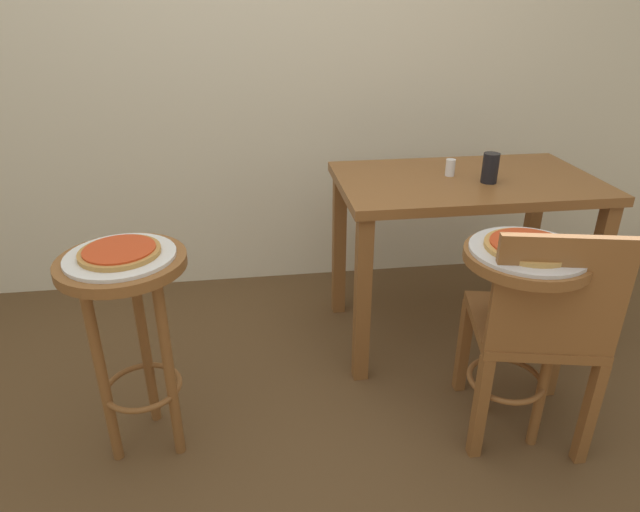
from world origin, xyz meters
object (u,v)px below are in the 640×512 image
Objects in this scene: serving_plate_middle at (120,256)px; condiment_shaker at (450,168)px; stool_foreground at (519,305)px; cup_near_edge at (490,168)px; serving_plate_foreground at (529,251)px; wooden_chair at (538,327)px; stool_middle at (130,312)px; pizza_server_knife at (542,244)px; pizza_foreground at (529,246)px; pizza_middle at (120,251)px; dining_table at (464,205)px.

serving_plate_middle is 4.73× the size of condiment_shaker.
cup_near_edge reaches higher than stool_foreground.
serving_plate_foreground is 0.29m from wooden_chair.
stool_middle is 3.38× the size of pizza_server_knife.
wooden_chair is (1.34, -0.15, -0.08)m from stool_middle.
pizza_foreground is (0.00, 0.00, 0.02)m from serving_plate_foreground.
wooden_chair reaches higher than pizza_middle.
pizza_middle reaches higher than stool_foreground.
pizza_middle is 1.12× the size of pizza_server_knife.
condiment_shaker is at bearing 90.09° from pizza_foreground.
condiment_shaker is at bearing 76.46° from pizza_server_knife.
serving_plate_foreground is at bearing -6.08° from serving_plate_middle.
stool_foreground is at bearing 171.22° from wooden_chair.
serving_plate_foreground is at bearing -95.24° from dining_table.
serving_plate_middle is at bearing 173.92° from pizza_foreground.
serving_plate_foreground is at bearing -6.08° from pizza_middle.
pizza_foreground is at bearing 14.04° from serving_plate_foreground.
serving_plate_foreground and serving_plate_middle have the same top height.
pizza_middle reaches higher than stool_middle.
cup_near_edge is at bearing 85.50° from wooden_chair.
pizza_server_knife is at bearing -98.71° from cup_near_edge.
pizza_server_knife is (0.03, -0.02, 0.01)m from pizza_foreground.
dining_table reaches higher than stool_foreground.
pizza_foreground is at bearing 130.35° from pizza_server_knife.
cup_near_edge is 0.64m from pizza_server_knife.
serving_plate_middle is 1.38m from wooden_chair.
serving_plate_foreground reaches higher than stool_foreground.
cup_near_edge reaches higher than serving_plate_middle.
wooden_chair reaches higher than stool_middle.
condiment_shaker is (1.26, 0.58, 0.06)m from serving_plate_middle.
dining_table is at bearing 84.76° from stool_foreground.
pizza_middle reaches higher than serving_plate_foreground.
condiment_shaker is at bearing 90.09° from serving_plate_foreground.
pizza_foreground is at bearing -89.91° from condiment_shaker.
dining_table is (1.32, 0.54, -0.12)m from pizza_middle.
stool_foreground is 0.76m from condiment_shaker.
cup_near_edge is (0.13, 0.61, 0.07)m from pizza_foreground.
pizza_server_knife is at bearing -6.82° from serving_plate_middle.
pizza_foreground is 2.26× the size of cup_near_edge.
pizza_foreground is 0.31m from wooden_chair.
wooden_chair is 3.86× the size of pizza_server_knife.
pizza_foreground is 0.25× the size of dining_table.
condiment_shaker is 0.08× the size of wooden_chair.
pizza_server_knife is (1.29, -0.15, 0.03)m from serving_plate_middle.
wooden_chair reaches higher than serving_plate_foreground.
serving_plate_foreground is 1.27m from serving_plate_middle.
wooden_chair reaches higher than dining_table.
stool_middle is 2.21× the size of serving_plate_middle.
pizza_foreground is 1.27m from pizza_middle.
serving_plate_foreground is at bearing 171.22° from wooden_chair.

